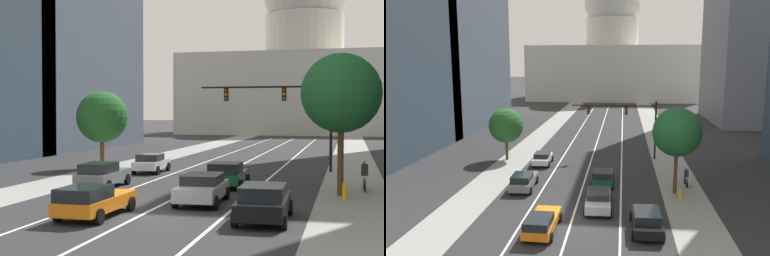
% 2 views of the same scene
% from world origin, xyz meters
% --- Properties ---
extents(ground_plane, '(400.00, 400.00, 0.00)m').
position_xyz_m(ground_plane, '(0.00, 40.00, 0.00)').
color(ground_plane, '#2B2B2D').
extents(sidewalk_left, '(3.73, 130.00, 0.01)m').
position_xyz_m(sidewalk_left, '(-8.80, 35.00, 0.01)').
color(sidewalk_left, gray).
rests_on(sidewalk_left, ground).
extents(sidewalk_right, '(3.73, 130.00, 0.01)m').
position_xyz_m(sidewalk_right, '(8.80, 35.00, 0.01)').
color(sidewalk_right, gray).
rests_on(sidewalk_right, ground).
extents(lane_stripe_left, '(0.16, 90.00, 0.01)m').
position_xyz_m(lane_stripe_left, '(-3.47, 25.00, 0.01)').
color(lane_stripe_left, white).
rests_on(lane_stripe_left, ground).
extents(lane_stripe_center, '(0.16, 90.00, 0.01)m').
position_xyz_m(lane_stripe_center, '(0.00, 25.00, 0.01)').
color(lane_stripe_center, white).
rests_on(lane_stripe_center, ground).
extents(lane_stripe_right, '(0.16, 90.00, 0.01)m').
position_xyz_m(lane_stripe_right, '(3.47, 25.00, 0.01)').
color(lane_stripe_right, white).
rests_on(lane_stripe_right, ground).
extents(capitol_building, '(46.26, 22.16, 36.41)m').
position_xyz_m(capitol_building, '(0.00, 90.96, 12.24)').
color(capitol_building, beige).
rests_on(capitol_building, ground).
extents(car_gray, '(2.17, 4.76, 1.50)m').
position_xyz_m(car_gray, '(-5.19, 7.04, 0.78)').
color(car_gray, slate).
rests_on(car_gray, ground).
extents(car_orange, '(2.07, 4.82, 1.40)m').
position_xyz_m(car_orange, '(-1.74, -1.72, 0.74)').
color(car_orange, orange).
rests_on(car_orange, ground).
extents(car_black, '(2.20, 4.72, 1.49)m').
position_xyz_m(car_black, '(5.20, -0.63, 0.79)').
color(car_black, black).
rests_on(car_black, ground).
extents(car_silver, '(2.24, 4.67, 1.41)m').
position_xyz_m(car_silver, '(1.73, 3.09, 0.76)').
color(car_silver, '#B2B5BA').
rests_on(car_silver, ground).
extents(car_green, '(2.14, 4.16, 1.50)m').
position_xyz_m(car_green, '(1.74, 9.00, 0.78)').
color(car_green, '#14512D').
rests_on(car_green, ground).
extents(car_white, '(2.06, 4.21, 1.37)m').
position_xyz_m(car_white, '(-5.20, 15.60, 0.72)').
color(car_white, silver).
rests_on(car_white, ground).
extents(traffic_signal_mast, '(9.70, 0.39, 6.76)m').
position_xyz_m(traffic_signal_mast, '(4.11, 19.17, 4.90)').
color(traffic_signal_mast, black).
rests_on(traffic_signal_mast, ground).
extents(fire_hydrant, '(0.26, 0.35, 0.91)m').
position_xyz_m(fire_hydrant, '(8.31, 5.76, 0.46)').
color(fire_hydrant, yellow).
rests_on(fire_hydrant, ground).
extents(cyclist, '(0.37, 1.70, 1.72)m').
position_xyz_m(cyclist, '(9.34, 9.56, 0.85)').
color(cyclist, black).
rests_on(cyclist, ground).
extents(street_tree_near_left, '(3.94, 3.94, 5.95)m').
position_xyz_m(street_tree_near_left, '(-9.70, 17.23, 3.97)').
color(street_tree_near_left, '#51381E').
rests_on(street_tree_near_left, ground).
extents(street_tree_mid_right, '(4.17, 4.17, 7.45)m').
position_xyz_m(street_tree_mid_right, '(8.07, 7.44, 5.35)').
color(street_tree_mid_right, '#51381E').
rests_on(street_tree_mid_right, ground).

